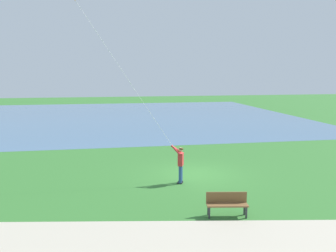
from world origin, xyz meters
name	(u,v)px	position (x,y,z in m)	size (l,w,h in m)	color
ground_plane	(194,174)	(0.00, 0.00, 0.00)	(120.00, 120.00, 0.00)	#33702D
lake_water	(106,117)	(25.48, 4.00, 0.00)	(36.00, 44.00, 0.01)	#476B8E
walkway_path	(189,236)	(-7.04, 2.00, 0.01)	(2.40, 32.00, 0.02)	#B7AD99
person_kite_flyer	(180,162)	(-1.36, 1.06, 1.05)	(0.49, 0.63, 1.83)	#232328
park_bench_near_walkway	(227,203)	(-5.64, 0.24, 0.51)	(0.68, 1.55, 0.88)	brown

